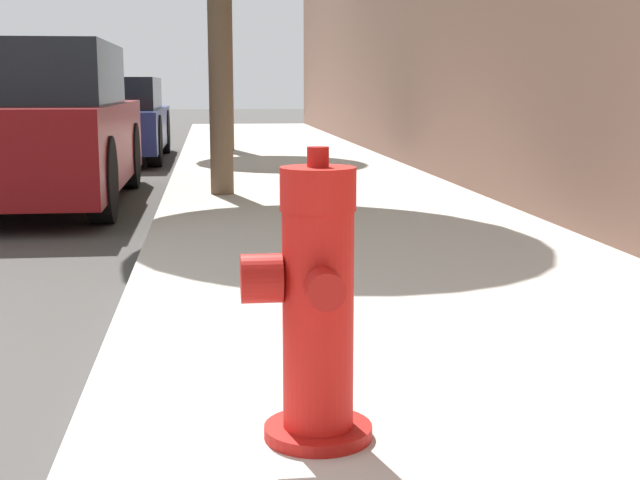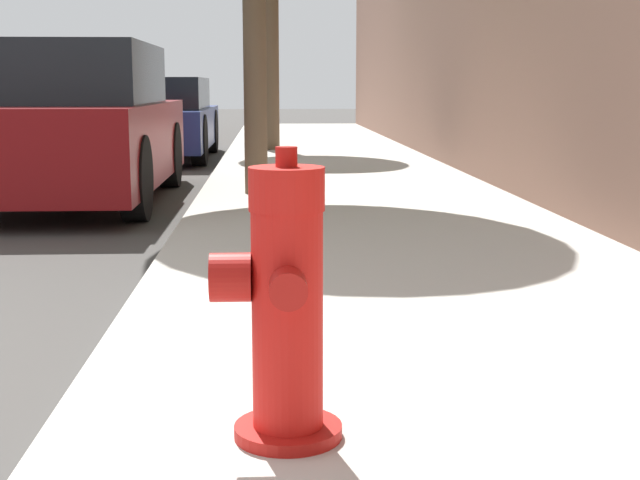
% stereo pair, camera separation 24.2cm
% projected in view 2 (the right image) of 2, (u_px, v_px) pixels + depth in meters
% --- Properties ---
extents(sidewalk_slab, '(2.80, 40.00, 0.15)m').
position_uv_depth(sidewalk_slab, '(509.00, 417.00, 2.81)').
color(sidewalk_slab, '#B7B2A8').
rests_on(sidewalk_slab, ground_plane).
extents(fire_hydrant, '(0.36, 0.38, 0.80)m').
position_uv_depth(fire_hydrant, '(284.00, 307.00, 2.40)').
color(fire_hydrant, '#A91511').
rests_on(fire_hydrant, sidewalk_slab).
extents(parked_car_near, '(1.82, 4.05, 1.49)m').
position_uv_depth(parked_car_near, '(67.00, 127.00, 8.40)').
color(parked_car_near, maroon).
rests_on(parked_car_near, ground_plane).
extents(parked_car_mid, '(1.85, 4.04, 1.22)m').
position_uv_depth(parked_car_mid, '(150.00, 119.00, 13.45)').
color(parked_car_mid, navy).
rests_on(parked_car_mid, ground_plane).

